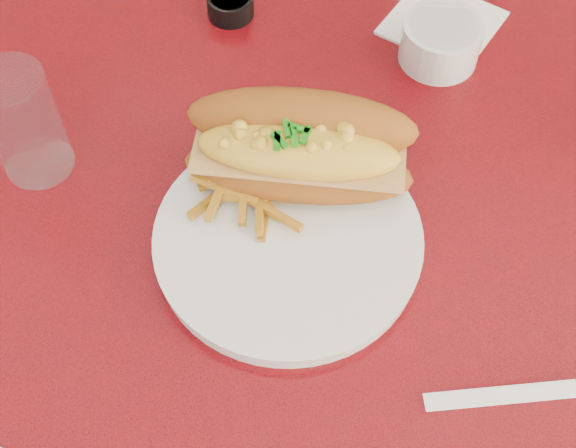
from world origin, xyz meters
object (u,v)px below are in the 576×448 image
at_px(mac_hoagie, 300,147).
at_px(gravy_ramekin, 441,41).
at_px(fork, 318,175).
at_px(water_tumbler, 24,124).
at_px(knife, 567,389).
at_px(diner_table, 387,270).
at_px(sauce_cup_left, 230,4).
at_px(booth_bench_far, 500,31).
at_px(dinner_plate, 288,241).

bearing_deg(mac_hoagie, gravy_ramekin, 55.04).
height_order(fork, water_tumbler, water_tumbler).
bearing_deg(knife, fork, 128.26).
relative_size(water_tumbler, knife, 0.64).
height_order(diner_table, mac_hoagie, mac_hoagie).
relative_size(sauce_cup_left, water_tumbler, 0.58).
distance_m(sauce_cup_left, knife, 0.57).
bearing_deg(gravy_ramekin, fork, -105.14).
bearing_deg(booth_bench_far, fork, -95.73).
height_order(booth_bench_far, water_tumbler, booth_bench_far).
relative_size(diner_table, mac_hoagie, 4.97).
xyz_separation_m(gravy_ramekin, water_tumbler, (-0.34, -0.31, 0.04)).
bearing_deg(sauce_cup_left, fork, -45.92).
bearing_deg(sauce_cup_left, gravy_ramekin, 5.99).
height_order(diner_table, sauce_cup_left, sauce_cup_left).
xyz_separation_m(diner_table, gravy_ramekin, (-0.02, 0.19, 0.19)).
relative_size(mac_hoagie, sauce_cup_left, 3.39).
relative_size(diner_table, dinner_plate, 3.68).
bearing_deg(mac_hoagie, booth_bench_far, 67.07).
bearing_deg(gravy_ramekin, booth_bench_far, 87.78).
xyz_separation_m(mac_hoagie, fork, (0.02, 0.01, -0.04)).
bearing_deg(mac_hoagie, water_tumbler, -179.05).
height_order(mac_hoagie, sauce_cup_left, mac_hoagie).
height_order(booth_bench_far, gravy_ramekin, booth_bench_far).
xyz_separation_m(dinner_plate, knife, (0.28, -0.04, -0.01)).
xyz_separation_m(mac_hoagie, sauce_cup_left, (-0.17, 0.20, -0.05)).
bearing_deg(diner_table, dinner_plate, -127.91).
distance_m(water_tumbler, knife, 0.57).
bearing_deg(gravy_ramekin, water_tumbler, -137.75).
bearing_deg(water_tumbler, mac_hoagie, 16.97).
distance_m(diner_table, booth_bench_far, 0.87).
height_order(diner_table, knife, knife).
height_order(dinner_plate, mac_hoagie, mac_hoagie).
height_order(booth_bench_far, dinner_plate, booth_bench_far).
distance_m(diner_table, dinner_plate, 0.22).
height_order(dinner_plate, knife, dinner_plate).
height_order(sauce_cup_left, knife, sauce_cup_left).
distance_m(booth_bench_far, gravy_ramekin, 0.80).
bearing_deg(knife, dinner_plate, 143.07).
bearing_deg(mac_hoagie, sauce_cup_left, 114.30).
relative_size(booth_bench_far, sauce_cup_left, 16.44).
bearing_deg(sauce_cup_left, diner_table, -31.59).
relative_size(diner_table, gravy_ramekin, 13.10).
distance_m(diner_table, fork, 0.20).
relative_size(booth_bench_far, water_tumbler, 9.54).
distance_m(dinner_plate, knife, 0.29).
bearing_deg(diner_table, fork, -161.79).
relative_size(mac_hoagie, knife, 1.26).
xyz_separation_m(mac_hoagie, gravy_ramekin, (0.08, 0.23, -0.03)).
bearing_deg(dinner_plate, sauce_cup_left, 124.61).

